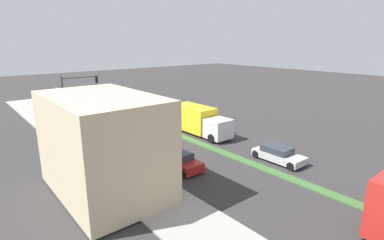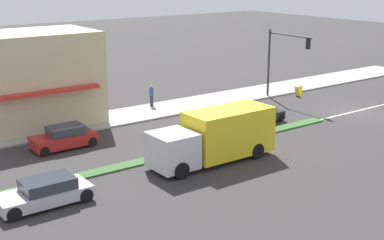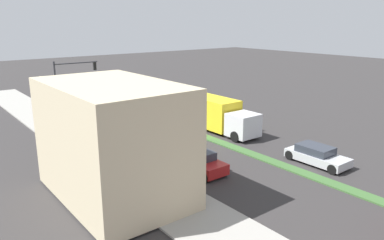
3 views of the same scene
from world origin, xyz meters
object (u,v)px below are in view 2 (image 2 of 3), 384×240
sedan_dark (254,115)px  warning_aframe_sign (298,91)px  delivery_truck (216,136)px  traffic_signal_main (282,53)px  pedestrian (152,95)px  hatchback_red (64,138)px  sedan_silver (45,192)px

sedan_dark → warning_aframe_sign: bearing=-65.7°
delivery_truck → sedan_dark: bearing=-57.7°
traffic_signal_main → delivery_truck: traffic_signal_main is taller
sedan_dark → delivery_truck: bearing=122.3°
delivery_truck → traffic_signal_main: bearing=-58.2°
pedestrian → hatchback_red: size_ratio=0.44×
delivery_truck → hatchback_red: size_ratio=1.96×
sedan_dark → hatchback_red: bearing=77.8°
delivery_truck → sedan_silver: (0.00, 10.03, -0.86)m
hatchback_red → delivery_truck: bearing=-140.0°
hatchback_red → traffic_signal_main: bearing=-86.7°
warning_aframe_sign → delivery_truck: (-8.32, 15.64, 1.04)m
pedestrian → sedan_dark: bearing=-156.4°
warning_aframe_sign → sedan_silver: 26.98m
delivery_truck → warning_aframe_sign: bearing=-62.0°
delivery_truck → hatchback_red: 9.44m
traffic_signal_main → warning_aframe_sign: size_ratio=6.69×
traffic_signal_main → hatchback_red: bearing=93.3°
hatchback_red → sedan_dark: bearing=-102.2°
warning_aframe_sign → delivery_truck: delivery_truck is taller
pedestrian → sedan_silver: pedestrian is taller
warning_aframe_sign → hatchback_red: 21.72m
sedan_silver → hatchback_red: bearing=-28.9°
traffic_signal_main → delivery_truck: (-8.32, 13.41, -2.43)m
pedestrian → hatchback_red: pedestrian is taller
warning_aframe_sign → delivery_truck: size_ratio=0.11×
traffic_signal_main → pedestrian: size_ratio=3.33×
pedestrian → delivery_truck: 12.88m
traffic_signal_main → sedan_dark: 8.26m
sedan_silver → pedestrian: bearing=-47.4°
hatchback_red → sedan_silver: size_ratio=0.90×
warning_aframe_sign → sedan_dark: (-3.92, 8.69, 0.13)m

